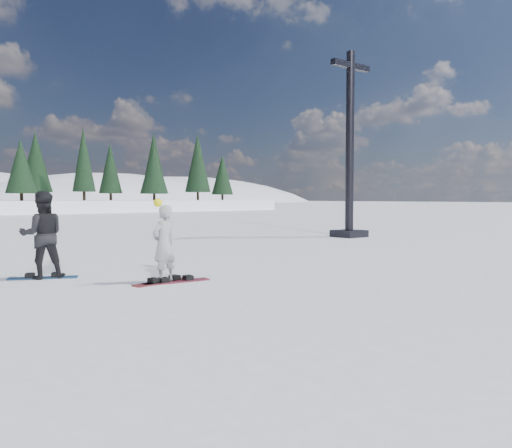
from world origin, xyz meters
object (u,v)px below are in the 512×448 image
at_px(lift_tower, 350,162).
at_px(snowboard_loose_b, 176,282).
at_px(snowboarder_man, 42,235).
at_px(snowboarder_woman, 164,243).

xyz_separation_m(lift_tower, snowboard_loose_b, (-12.72, -5.93, -3.48)).
relative_size(snowboarder_man, snowboard_loose_b, 1.33).
relative_size(lift_tower, snowboarder_woman, 4.70).
bearing_deg(snowboard_loose_b, snowboarder_woman, 154.81).
bearing_deg(snowboarder_woman, snowboarder_man, -67.83).
xyz_separation_m(lift_tower, snowboarder_man, (-14.81, -3.55, -2.50)).
height_order(snowboarder_woman, snowboard_loose_b, snowboarder_woman).
xyz_separation_m(snowboarder_woman, snowboard_loose_b, (0.22, -0.14, -0.84)).
xyz_separation_m(snowboarder_woman, snowboarder_man, (-1.87, 2.24, 0.14)).
bearing_deg(snowboarder_woman, lift_tower, -173.63).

